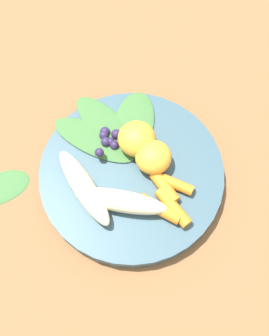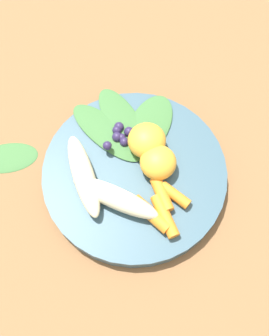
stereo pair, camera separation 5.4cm
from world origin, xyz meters
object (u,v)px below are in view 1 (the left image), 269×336
(bowl, at_px, (134,174))
(banana_peeled_right, at_px, (87,187))
(kale_leaf_stray, at_px, (2,188))
(banana_peeled_left, at_px, (124,201))
(orange_segment_near, at_px, (140,139))

(bowl, height_order, banana_peeled_right, banana_peeled_right)
(bowl, xyz_separation_m, kale_leaf_stray, (-0.19, -0.01, -0.01))
(banana_peeled_left, bearing_deg, bowl, 84.93)
(orange_segment_near, bearing_deg, banana_peeled_left, -104.36)
(bowl, xyz_separation_m, banana_peeled_right, (-0.07, -0.03, 0.03))
(kale_leaf_stray, bearing_deg, bowl, 162.16)
(orange_segment_near, xyz_separation_m, kale_leaf_stray, (-0.20, -0.05, -0.04))
(bowl, bearing_deg, kale_leaf_stray, -175.95)
(banana_peeled_left, xyz_separation_m, orange_segment_near, (0.02, 0.09, 0.01))
(kale_leaf_stray, bearing_deg, banana_peeled_left, 146.65)
(bowl, height_order, orange_segment_near, orange_segment_near)
(bowl, relative_size, banana_peeled_left, 2.08)
(bowl, bearing_deg, banana_peeled_right, -155.94)
(banana_peeled_left, distance_m, orange_segment_near, 0.09)
(banana_peeled_right, height_order, orange_segment_near, orange_segment_near)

